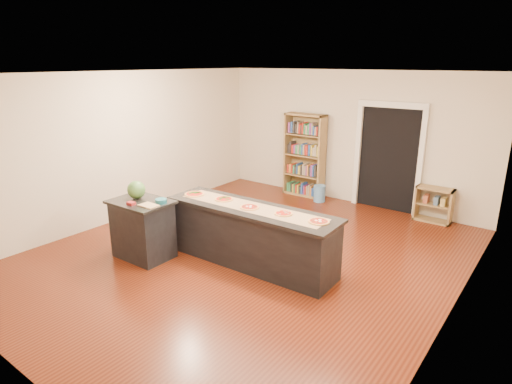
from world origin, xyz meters
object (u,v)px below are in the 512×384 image
Objects in this scene: bookshelf at (304,155)px; low_shelf at (434,205)px; side_counter at (143,229)px; kitchen_island at (251,236)px; waste_bin at (320,193)px; watermelon at (136,190)px.

bookshelf is 2.93m from low_shelf.
side_counter reaches higher than low_shelf.
side_counter is (-1.50, -0.81, 0.01)m from kitchen_island.
waste_bin is at bearing 76.97° from side_counter.
kitchen_island is at bearing 27.39° from side_counter.
low_shelf is at bearing 52.07° from watermelon.
watermelon reaches higher than side_counter.
bookshelf is (0.33, 4.32, 0.46)m from side_counter.
bookshelf is at bearing 83.68° from watermelon.
side_counter is 1.38× the size of low_shelf.
low_shelf is at bearing 0.40° from bookshelf.
bookshelf reaches higher than waste_bin.
watermelon is (-1.64, -0.77, 0.61)m from kitchen_island.
bookshelf is (-1.17, 3.51, 0.47)m from kitchen_island.
kitchen_island is at bearing -71.54° from bookshelf.
side_counter reaches higher than kitchen_island.
watermelon is (-1.01, -4.06, 0.88)m from waste_bin.
low_shelf is at bearing 5.63° from waste_bin.
watermelon reaches higher than kitchen_island.
side_counter is at bearing -126.39° from low_shelf.
kitchen_island reaches higher than waste_bin.
bookshelf is 6.69× the size of watermelon.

